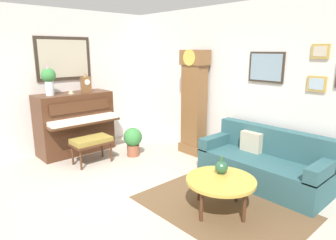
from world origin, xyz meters
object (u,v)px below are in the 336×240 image
couch (264,164)px  potted_plant (133,140)px  teacup (71,93)px  mantel_clock (86,83)px  piano (75,123)px  grandfather_clock (194,105)px  coffee_table (221,181)px  piano_bench (91,142)px  flower_vase (49,78)px  green_jug (221,167)px

couch → potted_plant: couch is taller
teacup → potted_plant: bearing=40.9°
mantel_clock → teacup: (0.06, -0.35, -0.15)m
piano → grandfather_clock: 2.38m
coffee_table → piano_bench: bearing=-171.1°
mantel_clock → flower_vase: (-0.00, -0.73, 0.14)m
piano_bench → green_jug: size_ratio=2.92×
couch → flower_vase: 4.01m
mantel_clock → teacup: 0.38m
grandfather_clock → teacup: 2.38m
piano → coffee_table: bearing=5.7°
couch → piano_bench: bearing=-148.4°
grandfather_clock → potted_plant: size_ratio=3.62×
flower_vase → piano: bearing=90.2°
piano → mantel_clock: size_ratio=3.79×
couch → potted_plant: bearing=-161.7°
couch → coffee_table: (0.06, -1.15, 0.09)m
coffee_table → flower_vase: flower_vase is taller
piano_bench → grandfather_clock: grandfather_clock is taller
piano → green_jug: bearing=8.3°
piano → couch: 3.63m
piano → green_jug: size_ratio=6.00×
coffee_table → piano: bearing=-174.3°
teacup → green_jug: 3.32m
piano_bench → grandfather_clock: size_ratio=0.34×
flower_vase → teacup: bearing=81.5°
piano_bench → coffee_table: 2.63m
mantel_clock → potted_plant: size_ratio=0.68×
piano → grandfather_clock: grandfather_clock is taller
piano_bench → potted_plant: potted_plant is taller
piano_bench → couch: couch is taller
piano_bench → grandfather_clock: (0.84, 1.79, 0.56)m
piano_bench → teacup: 1.08m
coffee_table → green_jug: green_jug is taller
flower_vase → piano_bench: bearing=25.9°
piano → teacup: (0.06, -0.07, 0.62)m
couch → potted_plant: 2.48m
grandfather_clock → flower_vase: size_ratio=3.50×
green_jug → potted_plant: green_jug is taller
potted_plant → coffee_table: bearing=-8.8°
flower_vase → teacup: 0.48m
grandfather_clock → green_jug: size_ratio=8.46×
couch → potted_plant: (-2.35, -0.78, 0.01)m
piano_bench → potted_plant: (0.18, 0.78, -0.08)m
piano → flower_vase: 1.01m
piano_bench → flower_vase: bearing=-154.1°
piano → potted_plant: bearing=36.7°
mantel_clock → flower_vase: 0.74m
piano_bench → teacup: (-0.71, 0.01, 0.82)m
teacup → green_jug: bearing=9.6°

